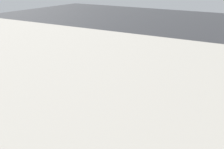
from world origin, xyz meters
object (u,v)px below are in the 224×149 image
Objects in this scene: pedestrian at (62,81)px; sign_post at (51,76)px; fire_hydrant at (74,94)px; moving_hatchback at (160,68)px.

sign_post reaches higher than pedestrian.
fire_hydrant is 1.78m from sign_post.
moving_hatchback is at bearing -137.91° from pedestrian.
moving_hatchback is 5.12m from sign_post.
fire_hydrant is (2.30, 3.24, -0.63)m from moving_hatchback.
moving_hatchback is 3.31× the size of pedestrian.
sign_post is (-0.08, 1.34, 1.18)m from fire_hydrant.
sign_post is (-1.02, 1.65, 0.90)m from pedestrian.
fire_hydrant is 0.66× the size of pedestrian.
sign_post is at bearing 121.64° from pedestrian.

